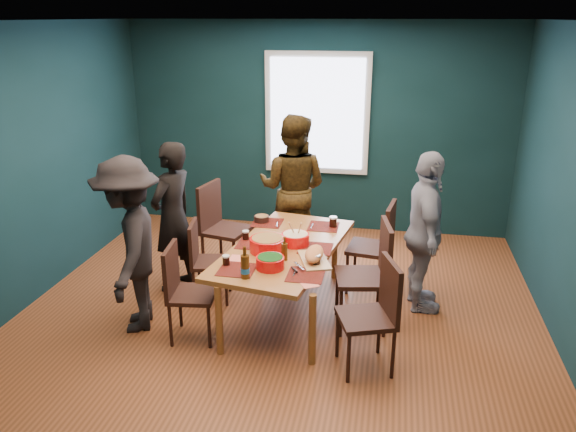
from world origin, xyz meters
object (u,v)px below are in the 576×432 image
Objects in this scene: person_far_left at (173,217)px; bowl_dumpling at (295,238)px; person_back at (293,188)px; person_right at (425,233)px; chair_right_mid at (373,268)px; chair_left_near at (183,285)px; cutting_board at (314,255)px; chair_right_near at (377,307)px; person_near_left at (130,245)px; chair_left_mid at (203,255)px; bowl_salad at (267,244)px; dining_table at (284,253)px; chair_right_far at (379,241)px; chair_left_far at (218,221)px; bowl_herbs at (270,262)px.

person_far_left is 5.89× the size of bowl_dumpling.
person_right is at bearing 152.09° from person_back.
chair_right_mid is at bearing 131.07° from person_back.
cutting_board is at bearing 10.36° from chair_left_near.
person_far_left is (-0.44, 0.92, 0.28)m from chair_left_near.
chair_right_near is (1.69, -0.14, 0.03)m from chair_left_near.
person_near_left is (-2.14, -0.40, 0.22)m from chair_right_mid.
person_near_left reaches higher than chair_left_mid.
bowl_salad is at bearing 143.26° from cutting_board.
bowl_dumpling reaches higher than dining_table.
chair_right_far is 2.96× the size of bowl_salad.
person_right reaches higher than chair_left_near.
chair_left_far is (-0.90, 0.81, -0.03)m from dining_table.
person_back is at bearing 101.38° from bowl_dumpling.
chair_left_far is 4.07× the size of bowl_herbs.
chair_left_far is at bearing 146.29° from person_near_left.
chair_left_near is 1.70m from chair_right_near.
person_right is at bearing -4.39° from chair_left_mid.
person_far_left is at bearing -109.53° from chair_left_far.
bowl_dumpling is at bearing 107.95° from person_back.
chair_right_mid is at bearing 10.33° from chair_left_near.
person_right is 0.98× the size of person_near_left.
person_right is 5.91× the size of bowl_dumpling.
person_right is (0.43, -0.29, 0.23)m from chair_right_far.
chair_right_near is (0.04, -1.38, -0.02)m from chair_right_far.
chair_left_mid is 1.70m from chair_right_mid.
chair_right_near is at bearing -36.75° from chair_left_mid.
chair_right_mid is at bearing 23.53° from bowl_herbs.
chair_right_mid is 1.78m from person_back.
chair_right_near is 2.88× the size of bowl_salad.
chair_left_far is 2.26m from person_right.
person_right reaches higher than cutting_board.
person_far_left is at bearing 133.64° from chair_right_near.
person_back reaches higher than chair_left_near.
person_right is (2.20, -0.48, 0.20)m from chair_left_far.
dining_table is 3.40× the size of cutting_board.
chair_right_mid is at bearing 83.40° from person_near_left.
person_right reaches higher than bowl_salad.
person_right reaches higher than bowl_herbs.
chair_right_near is 1.19m from person_right.
chair_right_far is 0.97m from bowl_dumpling.
person_near_left reaches higher than chair_right_far.
chair_left_far is 1.78× the size of cutting_board.
chair_right_near is 3.78× the size of bowl_herbs.
chair_right_mid is 0.64× the size of person_far_left.
chair_right_near is 3.50× the size of bowl_dumpling.
chair_left_near is (0.06, -0.73, 0.03)m from chair_left_mid.
person_right is (2.52, 0.03, 0.00)m from person_far_left.
chair_left_far is 1.78m from chair_right_far.
chair_left_mid is at bearing 141.90° from cutting_board.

